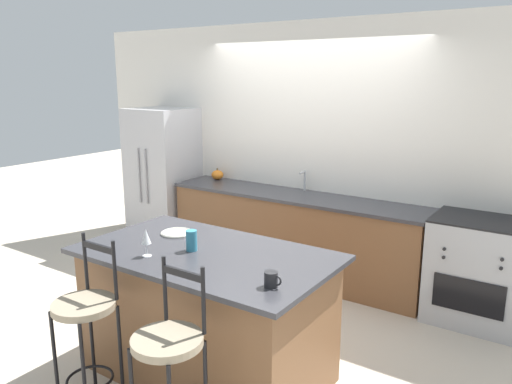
{
  "coord_description": "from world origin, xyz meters",
  "views": [
    {
      "loc": [
        2.53,
        -4.16,
        2.14
      ],
      "look_at": [
        0.16,
        -0.64,
        1.14
      ],
      "focal_mm": 35.0,
      "sensor_mm": 36.0,
      "label": 1
    }
  ],
  "objects_px": {
    "tumbler_cup": "(192,241)",
    "dinner_plate": "(177,233)",
    "oven_range": "(477,271)",
    "bar_stool_far": "(169,360)",
    "bar_stool_near": "(86,322)",
    "wine_glass": "(146,237)",
    "coffee_mug": "(271,279)",
    "pumpkin_decoration": "(217,175)",
    "refrigerator": "(164,178)"
  },
  "relations": [
    {
      "from": "dinner_plate",
      "to": "wine_glass",
      "type": "height_order",
      "value": "wine_glass"
    },
    {
      "from": "refrigerator",
      "to": "oven_range",
      "type": "bearing_deg",
      "value": 0.42
    },
    {
      "from": "tumbler_cup",
      "to": "bar_stool_near",
      "type": "bearing_deg",
      "value": -110.96
    },
    {
      "from": "bar_stool_far",
      "to": "wine_glass",
      "type": "distance_m",
      "value": 0.92
    },
    {
      "from": "tumbler_cup",
      "to": "wine_glass",
      "type": "bearing_deg",
      "value": -124.98
    },
    {
      "from": "bar_stool_near",
      "to": "dinner_plate",
      "type": "bearing_deg",
      "value": 94.53
    },
    {
      "from": "wine_glass",
      "to": "pumpkin_decoration",
      "type": "bearing_deg",
      "value": 118.22
    },
    {
      "from": "oven_range",
      "to": "coffee_mug",
      "type": "height_order",
      "value": "coffee_mug"
    },
    {
      "from": "bar_stool_far",
      "to": "coffee_mug",
      "type": "bearing_deg",
      "value": 57.65
    },
    {
      "from": "oven_range",
      "to": "tumbler_cup",
      "type": "distance_m",
      "value": 2.57
    },
    {
      "from": "dinner_plate",
      "to": "tumbler_cup",
      "type": "xyz_separation_m",
      "value": [
        0.34,
        -0.22,
        0.06
      ]
    },
    {
      "from": "refrigerator",
      "to": "coffee_mug",
      "type": "distance_m",
      "value": 3.67
    },
    {
      "from": "bar_stool_near",
      "to": "wine_glass",
      "type": "relative_size",
      "value": 6.05
    },
    {
      "from": "bar_stool_far",
      "to": "pumpkin_decoration",
      "type": "distance_m",
      "value": 3.5
    },
    {
      "from": "refrigerator",
      "to": "wine_glass",
      "type": "bearing_deg",
      "value": -48.02
    },
    {
      "from": "refrigerator",
      "to": "bar_stool_near",
      "type": "bearing_deg",
      "value": -54.51
    },
    {
      "from": "refrigerator",
      "to": "bar_stool_near",
      "type": "relative_size",
      "value": 1.52
    },
    {
      "from": "bar_stool_near",
      "to": "coffee_mug",
      "type": "xyz_separation_m",
      "value": [
        1.06,
        0.5,
        0.37
      ]
    },
    {
      "from": "bar_stool_near",
      "to": "wine_glass",
      "type": "bearing_deg",
      "value": 78.42
    },
    {
      "from": "coffee_mug",
      "to": "pumpkin_decoration",
      "type": "xyz_separation_m",
      "value": [
        -2.26,
        2.37,
        -0.03
      ]
    },
    {
      "from": "refrigerator",
      "to": "bar_stool_far",
      "type": "xyz_separation_m",
      "value": [
        2.63,
        -2.69,
        -0.25
      ]
    },
    {
      "from": "dinner_plate",
      "to": "coffee_mug",
      "type": "distance_m",
      "value": 1.21
    },
    {
      "from": "dinner_plate",
      "to": "pumpkin_decoration",
      "type": "distance_m",
      "value": 2.25
    },
    {
      "from": "oven_range",
      "to": "bar_stool_far",
      "type": "relative_size",
      "value": 0.82
    },
    {
      "from": "oven_range",
      "to": "dinner_plate",
      "type": "distance_m",
      "value": 2.63
    },
    {
      "from": "refrigerator",
      "to": "bar_stool_far",
      "type": "distance_m",
      "value": 3.77
    },
    {
      "from": "wine_glass",
      "to": "tumbler_cup",
      "type": "bearing_deg",
      "value": 55.02
    },
    {
      "from": "bar_stool_near",
      "to": "pumpkin_decoration",
      "type": "xyz_separation_m",
      "value": [
        -1.21,
        2.87,
        0.34
      ]
    },
    {
      "from": "bar_stool_near",
      "to": "bar_stool_far",
      "type": "bearing_deg",
      "value": -1.75
    },
    {
      "from": "wine_glass",
      "to": "coffee_mug",
      "type": "distance_m",
      "value": 0.97
    },
    {
      "from": "bar_stool_near",
      "to": "tumbler_cup",
      "type": "distance_m",
      "value": 0.85
    },
    {
      "from": "coffee_mug",
      "to": "bar_stool_far",
      "type": "bearing_deg",
      "value": -122.35
    },
    {
      "from": "coffee_mug",
      "to": "tumbler_cup",
      "type": "height_order",
      "value": "tumbler_cup"
    },
    {
      "from": "wine_glass",
      "to": "pumpkin_decoration",
      "type": "height_order",
      "value": "wine_glass"
    },
    {
      "from": "wine_glass",
      "to": "bar_stool_far",
      "type": "bearing_deg",
      "value": -36.64
    },
    {
      "from": "coffee_mug",
      "to": "pumpkin_decoration",
      "type": "bearing_deg",
      "value": 133.65
    },
    {
      "from": "oven_range",
      "to": "tumbler_cup",
      "type": "height_order",
      "value": "tumbler_cup"
    },
    {
      "from": "oven_range",
      "to": "bar_stool_far",
      "type": "distance_m",
      "value": 2.93
    },
    {
      "from": "refrigerator",
      "to": "coffee_mug",
      "type": "xyz_separation_m",
      "value": [
        2.96,
        -2.17,
        0.12
      ]
    },
    {
      "from": "oven_range",
      "to": "dinner_plate",
      "type": "bearing_deg",
      "value": -136.8
    },
    {
      "from": "bar_stool_far",
      "to": "pumpkin_decoration",
      "type": "height_order",
      "value": "bar_stool_far"
    },
    {
      "from": "refrigerator",
      "to": "bar_stool_far",
      "type": "bearing_deg",
      "value": -45.63
    },
    {
      "from": "bar_stool_far",
      "to": "wine_glass",
      "type": "relative_size",
      "value": 6.05
    },
    {
      "from": "bar_stool_far",
      "to": "tumbler_cup",
      "type": "distance_m",
      "value": 0.95
    },
    {
      "from": "dinner_plate",
      "to": "pumpkin_decoration",
      "type": "xyz_separation_m",
      "value": [
        -1.13,
        1.94,
        0.01
      ]
    },
    {
      "from": "tumbler_cup",
      "to": "dinner_plate",
      "type": "bearing_deg",
      "value": 147.14
    },
    {
      "from": "refrigerator",
      "to": "oven_range",
      "type": "xyz_separation_m",
      "value": [
        3.71,
        0.03,
        -0.4
      ]
    },
    {
      "from": "tumbler_cup",
      "to": "pumpkin_decoration",
      "type": "distance_m",
      "value": 2.62
    },
    {
      "from": "tumbler_cup",
      "to": "pumpkin_decoration",
      "type": "bearing_deg",
      "value": 124.29
    },
    {
      "from": "coffee_mug",
      "to": "tumbler_cup",
      "type": "relative_size",
      "value": 0.76
    }
  ]
}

